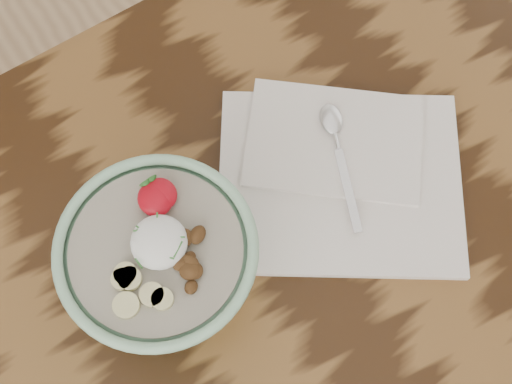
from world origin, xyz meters
TOP-DOWN VIEW (x-y plane):
  - breakfast_bowl at (6.85, 10.29)cm, footprint 20.83×20.83cm
  - napkin at (30.50, 10.06)cm, footprint 37.07×35.59cm
  - spoon at (32.46, 13.78)cm, footprint 8.21×16.22cm

SIDE VIEW (x-z plane):
  - napkin at x=30.50cm, z-range 74.86..76.64cm
  - spoon at x=32.46cm, z-range 76.71..77.59cm
  - breakfast_bowl at x=6.85cm, z-range 75.09..89.01cm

